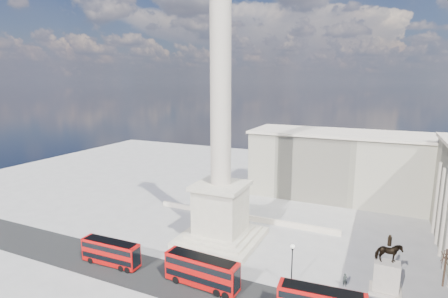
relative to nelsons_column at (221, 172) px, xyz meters
name	(u,v)px	position (x,y,z in m)	size (l,w,h in m)	color
ground	(209,252)	(0.00, -5.00, -12.92)	(180.00, 180.00, 0.00)	#A19D99
asphalt_road	(208,290)	(5.00, -15.00, -12.91)	(120.00, 9.00, 0.01)	black
nelsons_column	(221,172)	(0.00, 0.00, 0.00)	(14.00, 14.00, 49.85)	beige
balustrade_wall	(243,217)	(0.00, 11.00, -12.37)	(40.00, 0.60, 1.10)	beige
building_northeast	(355,166)	(20.00, 35.00, -4.59)	(51.00, 17.00, 16.60)	beige
red_bus_a	(111,252)	(-12.04, -15.29, -10.80)	(10.01, 2.57, 4.04)	#B40A09
red_bus_b	(202,271)	(3.93, -14.57, -10.56)	(11.20, 3.20, 4.49)	#B40A09
victorian_lamp	(292,262)	(15.49, -9.56, -9.09)	(0.56, 0.56, 6.51)	black
equestrian_statue	(387,273)	(27.59, -5.35, -9.94)	(4.11, 3.08, 8.52)	beige
bare_tree_mid	(446,256)	(35.08, -0.24, -8.24)	(1.57, 1.57, 5.94)	#332319
pedestrian_walking	(345,280)	(22.38, -6.09, -11.96)	(0.70, 0.46, 1.92)	black
pedestrian_crossing	(236,276)	(7.88, -11.50, -12.07)	(0.99, 0.41, 1.70)	black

